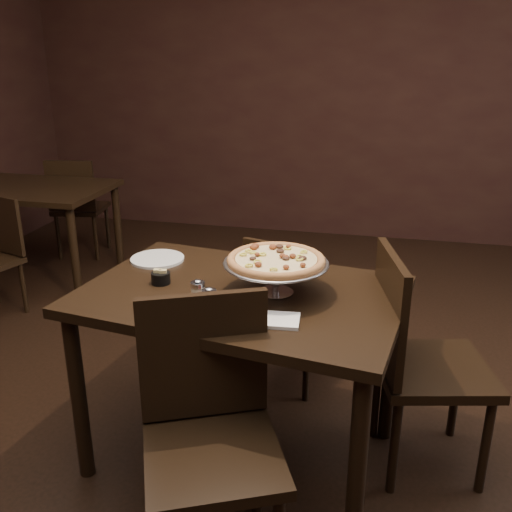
# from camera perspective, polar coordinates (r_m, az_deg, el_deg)

# --- Properties ---
(room) EXTENTS (6.04, 7.04, 2.84)m
(room) POSITION_cam_1_polar(r_m,az_deg,el_deg) (2.10, 1.61, 10.44)
(room) COLOR black
(room) RESTS_ON ground
(dining_table) EXTENTS (1.41, 1.05, 0.81)m
(dining_table) POSITION_cam_1_polar(r_m,az_deg,el_deg) (2.40, -1.44, -5.87)
(dining_table) COLOR black
(dining_table) RESTS_ON ground
(background_table) EXTENTS (1.22, 0.81, 0.76)m
(background_table) POSITION_cam_1_polar(r_m,az_deg,el_deg) (4.75, -21.73, 5.31)
(background_table) COLOR black
(background_table) RESTS_ON ground
(pizza_stand) EXTENTS (0.43, 0.43, 0.18)m
(pizza_stand) POSITION_cam_1_polar(r_m,az_deg,el_deg) (2.28, 2.02, -0.46)
(pizza_stand) COLOR #B6B6BD
(pizza_stand) RESTS_ON dining_table
(parmesan_shaker) EXTENTS (0.06, 0.06, 0.10)m
(parmesan_shaker) POSITION_cam_1_polar(r_m,az_deg,el_deg) (2.24, -5.82, -3.60)
(parmesan_shaker) COLOR beige
(parmesan_shaker) RESTS_ON dining_table
(pepper_flake_shaker) EXTENTS (0.06, 0.06, 0.10)m
(pepper_flake_shaker) POSITION_cam_1_polar(r_m,az_deg,el_deg) (2.16, -4.70, -4.42)
(pepper_flake_shaker) COLOR maroon
(pepper_flake_shaker) RESTS_ON dining_table
(packet_caddy) EXTENTS (0.08, 0.08, 0.06)m
(packet_caddy) POSITION_cam_1_polar(r_m,az_deg,el_deg) (2.45, -9.51, -2.13)
(packet_caddy) COLOR black
(packet_caddy) RESTS_ON dining_table
(napkin_stack) EXTENTS (0.14, 0.14, 0.01)m
(napkin_stack) POSITION_cam_1_polar(r_m,az_deg,el_deg) (2.09, 2.60, -6.45)
(napkin_stack) COLOR white
(napkin_stack) RESTS_ON dining_table
(plate_left) EXTENTS (0.25, 0.25, 0.01)m
(plate_left) POSITION_cam_1_polar(r_m,az_deg,el_deg) (2.73, -9.84, -0.29)
(plate_left) COLOR silver
(plate_left) RESTS_ON dining_table
(plate_near) EXTENTS (0.23, 0.23, 0.01)m
(plate_near) POSITION_cam_1_polar(r_m,az_deg,el_deg) (2.13, -2.39, -6.01)
(plate_near) COLOR silver
(plate_near) RESTS_ON dining_table
(serving_spatula) EXTENTS (0.14, 0.14, 0.02)m
(serving_spatula) POSITION_cam_1_polar(r_m,az_deg,el_deg) (2.19, 0.58, -1.46)
(serving_spatula) COLOR #B6B6BD
(serving_spatula) RESTS_ON pizza_stand
(chair_far) EXTENTS (0.50, 0.50, 0.85)m
(chair_far) POSITION_cam_1_polar(r_m,az_deg,el_deg) (3.03, 3.19, -5.11)
(chair_far) COLOR black
(chair_far) RESTS_ON ground
(chair_near) EXTENTS (0.60, 0.60, 0.97)m
(chair_near) POSITION_cam_1_polar(r_m,az_deg,el_deg) (2.05, -4.65, -16.63)
(chair_near) COLOR black
(chair_near) RESTS_ON ground
(chair_side) EXTENTS (0.55, 0.55, 0.99)m
(chair_side) POSITION_cam_1_polar(r_m,az_deg,el_deg) (2.52, 15.71, -9.56)
(chair_side) COLOR black
(chair_side) RESTS_ON ground
(bg_chair_far) EXTENTS (0.47, 0.47, 0.88)m
(bg_chair_far) POSITION_cam_1_polar(r_m,az_deg,el_deg) (5.22, -17.41, 5.00)
(bg_chair_far) COLOR black
(bg_chair_far) RESTS_ON ground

